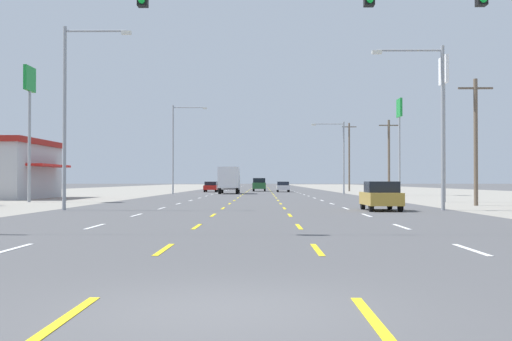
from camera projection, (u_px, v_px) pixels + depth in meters
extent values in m
plane|color=#4C4C4F|center=(258.00, 195.00, 74.00)|extent=(572.00, 572.00, 0.00)
cube|color=gray|center=(39.00, 195.00, 74.24)|extent=(28.00, 440.00, 0.01)
cube|color=gray|center=(479.00, 195.00, 73.75)|extent=(28.00, 440.00, 0.01)
cube|color=white|center=(11.00, 249.00, 15.06)|extent=(0.14, 2.60, 0.01)
cube|color=white|center=(95.00, 226.00, 22.56)|extent=(0.14, 2.60, 0.01)
cube|color=white|center=(137.00, 215.00, 30.05)|extent=(0.14, 2.60, 0.01)
cube|color=white|center=(162.00, 208.00, 37.55)|extent=(0.14, 2.60, 0.01)
cube|color=white|center=(179.00, 204.00, 45.05)|extent=(0.14, 2.60, 0.01)
cube|color=white|center=(191.00, 200.00, 52.55)|extent=(0.14, 2.60, 0.01)
cube|color=white|center=(200.00, 198.00, 60.05)|extent=(0.14, 2.60, 0.01)
cube|color=white|center=(206.00, 196.00, 67.55)|extent=(0.14, 2.60, 0.01)
cube|color=white|center=(212.00, 195.00, 75.05)|extent=(0.14, 2.60, 0.01)
cube|color=white|center=(217.00, 193.00, 82.55)|extent=(0.14, 2.60, 0.01)
cube|color=white|center=(220.00, 192.00, 90.04)|extent=(0.14, 2.60, 0.01)
cube|color=white|center=(224.00, 191.00, 97.54)|extent=(0.14, 2.60, 0.01)
cube|color=white|center=(226.00, 191.00, 105.04)|extent=(0.14, 2.60, 0.01)
cube|color=white|center=(229.00, 190.00, 112.54)|extent=(0.14, 2.60, 0.01)
cube|color=white|center=(231.00, 189.00, 120.04)|extent=(0.14, 2.60, 0.01)
cube|color=white|center=(233.00, 189.00, 127.54)|extent=(0.14, 2.60, 0.01)
cube|color=white|center=(234.00, 188.00, 135.04)|extent=(0.14, 2.60, 0.01)
cube|color=white|center=(236.00, 188.00, 142.54)|extent=(0.14, 2.60, 0.01)
cube|color=white|center=(237.00, 188.00, 150.03)|extent=(0.14, 2.60, 0.01)
cube|color=white|center=(238.00, 187.00, 157.53)|extent=(0.14, 2.60, 0.01)
cube|color=white|center=(240.00, 187.00, 165.03)|extent=(0.14, 2.60, 0.01)
cube|color=white|center=(241.00, 187.00, 172.53)|extent=(0.14, 2.60, 0.01)
cube|color=white|center=(241.00, 187.00, 180.03)|extent=(0.14, 2.60, 0.01)
cube|color=white|center=(242.00, 186.00, 187.53)|extent=(0.14, 2.60, 0.01)
cube|color=white|center=(243.00, 186.00, 195.03)|extent=(0.14, 2.60, 0.01)
cube|color=white|center=(244.00, 186.00, 202.53)|extent=(0.14, 2.60, 0.01)
cube|color=white|center=(244.00, 186.00, 210.02)|extent=(0.14, 2.60, 0.01)
cube|color=white|center=(245.00, 186.00, 217.52)|extent=(0.14, 2.60, 0.01)
cube|color=white|center=(246.00, 185.00, 225.02)|extent=(0.14, 2.60, 0.01)
cube|color=yellow|center=(66.00, 318.00, 7.52)|extent=(0.14, 2.60, 0.01)
cube|color=yellow|center=(164.00, 249.00, 15.02)|extent=(0.14, 2.60, 0.01)
cube|color=yellow|center=(197.00, 227.00, 22.52)|extent=(0.14, 2.60, 0.01)
cube|color=yellow|center=(213.00, 215.00, 30.02)|extent=(0.14, 2.60, 0.01)
cube|color=yellow|center=(223.00, 208.00, 37.52)|extent=(0.14, 2.60, 0.01)
cube|color=yellow|center=(230.00, 204.00, 45.02)|extent=(0.14, 2.60, 0.01)
cube|color=yellow|center=(234.00, 200.00, 52.52)|extent=(0.14, 2.60, 0.01)
cube|color=yellow|center=(238.00, 198.00, 60.02)|extent=(0.14, 2.60, 0.01)
cube|color=yellow|center=(241.00, 196.00, 67.51)|extent=(0.14, 2.60, 0.01)
cube|color=yellow|center=(243.00, 195.00, 75.01)|extent=(0.14, 2.60, 0.01)
cube|color=yellow|center=(245.00, 193.00, 82.51)|extent=(0.14, 2.60, 0.01)
cube|color=yellow|center=(246.00, 192.00, 90.01)|extent=(0.14, 2.60, 0.01)
cube|color=yellow|center=(247.00, 191.00, 97.51)|extent=(0.14, 2.60, 0.01)
cube|color=yellow|center=(248.00, 191.00, 105.01)|extent=(0.14, 2.60, 0.01)
cube|color=yellow|center=(249.00, 190.00, 112.51)|extent=(0.14, 2.60, 0.01)
cube|color=yellow|center=(250.00, 189.00, 120.00)|extent=(0.14, 2.60, 0.01)
cube|color=yellow|center=(251.00, 189.00, 127.50)|extent=(0.14, 2.60, 0.01)
cube|color=yellow|center=(251.00, 188.00, 135.00)|extent=(0.14, 2.60, 0.01)
cube|color=yellow|center=(252.00, 188.00, 142.50)|extent=(0.14, 2.60, 0.01)
cube|color=yellow|center=(253.00, 188.00, 150.00)|extent=(0.14, 2.60, 0.01)
cube|color=yellow|center=(253.00, 187.00, 157.50)|extent=(0.14, 2.60, 0.01)
cube|color=yellow|center=(253.00, 187.00, 165.00)|extent=(0.14, 2.60, 0.01)
cube|color=yellow|center=(254.00, 187.00, 172.50)|extent=(0.14, 2.60, 0.01)
cube|color=yellow|center=(254.00, 187.00, 179.99)|extent=(0.14, 2.60, 0.01)
cube|color=yellow|center=(255.00, 186.00, 187.49)|extent=(0.14, 2.60, 0.01)
cube|color=yellow|center=(255.00, 186.00, 194.99)|extent=(0.14, 2.60, 0.01)
cube|color=yellow|center=(255.00, 186.00, 202.49)|extent=(0.14, 2.60, 0.01)
cube|color=yellow|center=(255.00, 186.00, 209.99)|extent=(0.14, 2.60, 0.01)
cube|color=yellow|center=(256.00, 186.00, 217.49)|extent=(0.14, 2.60, 0.01)
cube|color=yellow|center=(256.00, 185.00, 224.99)|extent=(0.14, 2.60, 0.01)
cube|color=yellow|center=(372.00, 318.00, 7.49)|extent=(0.14, 2.60, 0.01)
cube|color=yellow|center=(317.00, 250.00, 14.99)|extent=(0.14, 2.60, 0.01)
cube|color=yellow|center=(299.00, 227.00, 22.49)|extent=(0.14, 2.60, 0.01)
cube|color=yellow|center=(290.00, 215.00, 29.99)|extent=(0.14, 2.60, 0.01)
cube|color=yellow|center=(284.00, 208.00, 37.48)|extent=(0.14, 2.60, 0.01)
cube|color=yellow|center=(281.00, 204.00, 44.98)|extent=(0.14, 2.60, 0.01)
cube|color=yellow|center=(278.00, 200.00, 52.48)|extent=(0.14, 2.60, 0.01)
cube|color=yellow|center=(276.00, 198.00, 59.98)|extent=(0.14, 2.60, 0.01)
cube|color=yellow|center=(275.00, 196.00, 67.48)|extent=(0.14, 2.60, 0.01)
cube|color=yellow|center=(273.00, 195.00, 74.98)|extent=(0.14, 2.60, 0.01)
cube|color=yellow|center=(272.00, 193.00, 82.48)|extent=(0.14, 2.60, 0.01)
cube|color=yellow|center=(272.00, 192.00, 89.98)|extent=(0.14, 2.60, 0.01)
cube|color=yellow|center=(271.00, 191.00, 97.47)|extent=(0.14, 2.60, 0.01)
cube|color=yellow|center=(270.00, 191.00, 104.97)|extent=(0.14, 2.60, 0.01)
cube|color=yellow|center=(270.00, 190.00, 112.47)|extent=(0.14, 2.60, 0.01)
cube|color=yellow|center=(269.00, 189.00, 119.97)|extent=(0.14, 2.60, 0.01)
cube|color=yellow|center=(269.00, 189.00, 127.47)|extent=(0.14, 2.60, 0.01)
cube|color=yellow|center=(269.00, 188.00, 134.97)|extent=(0.14, 2.60, 0.01)
cube|color=yellow|center=(268.00, 188.00, 142.47)|extent=(0.14, 2.60, 0.01)
cube|color=yellow|center=(268.00, 188.00, 149.97)|extent=(0.14, 2.60, 0.01)
cube|color=yellow|center=(268.00, 187.00, 157.46)|extent=(0.14, 2.60, 0.01)
cube|color=yellow|center=(267.00, 187.00, 164.96)|extent=(0.14, 2.60, 0.01)
cube|color=yellow|center=(267.00, 187.00, 172.46)|extent=(0.14, 2.60, 0.01)
cube|color=yellow|center=(267.00, 187.00, 179.96)|extent=(0.14, 2.60, 0.01)
cube|color=yellow|center=(267.00, 186.00, 187.46)|extent=(0.14, 2.60, 0.01)
cube|color=yellow|center=(267.00, 186.00, 194.96)|extent=(0.14, 2.60, 0.01)
cube|color=yellow|center=(266.00, 186.00, 202.46)|extent=(0.14, 2.60, 0.01)
cube|color=yellow|center=(266.00, 186.00, 209.96)|extent=(0.14, 2.60, 0.01)
cube|color=yellow|center=(266.00, 186.00, 217.45)|extent=(0.14, 2.60, 0.01)
cube|color=yellow|center=(266.00, 185.00, 224.95)|extent=(0.14, 2.60, 0.01)
cube|color=white|center=(471.00, 250.00, 14.95)|extent=(0.14, 2.60, 0.01)
cube|color=white|center=(401.00, 227.00, 22.45)|extent=(0.14, 2.60, 0.01)
cube|color=white|center=(367.00, 215.00, 29.95)|extent=(0.14, 2.60, 0.01)
cube|color=white|center=(346.00, 208.00, 37.45)|extent=(0.14, 2.60, 0.01)
cube|color=white|center=(332.00, 204.00, 44.95)|extent=(0.14, 2.60, 0.01)
cube|color=white|center=(322.00, 200.00, 52.45)|extent=(0.14, 2.60, 0.01)
cube|color=white|center=(315.00, 198.00, 59.95)|extent=(0.14, 2.60, 0.01)
cube|color=white|center=(309.00, 196.00, 67.45)|extent=(0.14, 2.60, 0.01)
cube|color=white|center=(304.00, 195.00, 74.94)|extent=(0.14, 2.60, 0.01)
cube|color=white|center=(300.00, 193.00, 82.44)|extent=(0.14, 2.60, 0.01)
cube|color=white|center=(297.00, 192.00, 89.94)|extent=(0.14, 2.60, 0.01)
cube|color=white|center=(294.00, 191.00, 97.44)|extent=(0.14, 2.60, 0.01)
cube|color=white|center=(292.00, 191.00, 104.94)|extent=(0.14, 2.60, 0.01)
cube|color=white|center=(290.00, 190.00, 112.44)|extent=(0.14, 2.60, 0.01)
cube|color=white|center=(288.00, 189.00, 119.94)|extent=(0.14, 2.60, 0.01)
cube|color=white|center=(287.00, 189.00, 127.44)|extent=(0.14, 2.60, 0.01)
cube|color=white|center=(286.00, 188.00, 134.93)|extent=(0.14, 2.60, 0.01)
cube|color=white|center=(284.00, 188.00, 142.43)|extent=(0.14, 2.60, 0.01)
cube|color=white|center=(283.00, 188.00, 149.93)|extent=(0.14, 2.60, 0.01)
cube|color=white|center=(282.00, 187.00, 157.43)|extent=(0.14, 2.60, 0.01)
cube|color=white|center=(281.00, 187.00, 164.93)|extent=(0.14, 2.60, 0.01)
cube|color=white|center=(281.00, 187.00, 172.43)|extent=(0.14, 2.60, 0.01)
cube|color=white|center=(280.00, 187.00, 179.93)|extent=(0.14, 2.60, 0.01)
cube|color=white|center=(279.00, 186.00, 187.42)|extent=(0.14, 2.60, 0.01)
cube|color=white|center=(278.00, 186.00, 194.92)|extent=(0.14, 2.60, 0.01)
cube|color=white|center=(278.00, 186.00, 202.42)|extent=(0.14, 2.60, 0.01)
cube|color=white|center=(277.00, 186.00, 209.92)|extent=(0.14, 2.60, 0.01)
cube|color=white|center=(277.00, 186.00, 217.42)|extent=(0.14, 2.60, 0.01)
cube|color=white|center=(276.00, 185.00, 224.92)|extent=(0.14, 2.60, 0.01)
sphere|color=green|center=(370.00, 0.00, 19.50)|extent=(0.20, 0.20, 0.20)
sphere|color=green|center=(142.00, 0.00, 19.56)|extent=(0.20, 0.20, 0.20)
cube|color=#B28C33|center=(381.00, 199.00, 34.79)|extent=(1.72, 3.90, 0.66)
cube|color=black|center=(382.00, 187.00, 34.55)|extent=(1.58, 1.90, 0.58)
cylinder|color=black|center=(363.00, 204.00, 36.19)|extent=(0.20, 0.60, 0.60)
cylinder|color=black|center=(390.00, 204.00, 36.18)|extent=(0.20, 0.60, 0.60)
cylinder|color=black|center=(371.00, 206.00, 33.39)|extent=(0.20, 0.60, 0.60)
cylinder|color=black|center=(400.00, 206.00, 33.38)|extent=(0.20, 0.60, 0.60)
cube|color=white|center=(230.00, 181.00, 82.95)|extent=(2.40, 1.90, 2.10)
cube|color=silver|center=(229.00, 177.00, 79.26)|extent=(2.40, 5.10, 2.50)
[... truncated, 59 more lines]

